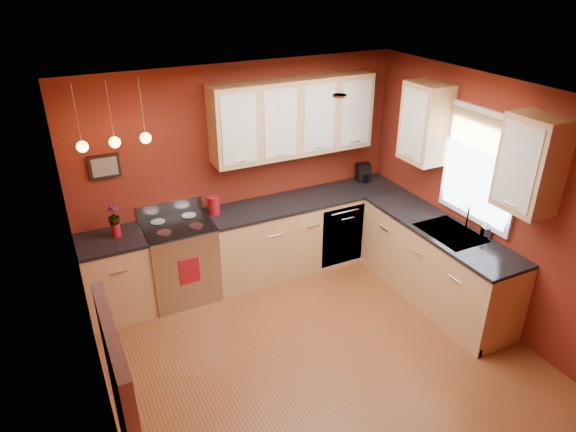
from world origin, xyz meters
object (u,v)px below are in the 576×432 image
soap_pump (486,230)px  sink (450,234)px  gas_range (181,260)px  coffee_maker (363,173)px  red_canister (214,205)px

soap_pump → sink: bearing=134.8°
gas_range → coffee_maker: bearing=3.0°
red_canister → gas_range: bearing=-169.3°
red_canister → soap_pump: red_canister is taller
sink → coffee_maker: (-0.05, 1.64, 0.14)m
gas_range → soap_pump: 3.41m
coffee_maker → red_canister: bearing=-166.5°
sink → red_canister: sink is taller
coffee_maker → soap_pump: size_ratio=1.33×
coffee_maker → soap_pump: coffee_maker is taller
red_canister → coffee_maker: coffee_maker is taller
gas_range → soap_pump: (2.87, -1.75, 0.55)m
sink → soap_pump: 0.37m
red_canister → coffee_maker: 2.11m
sink → soap_pump: bearing=-45.2°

